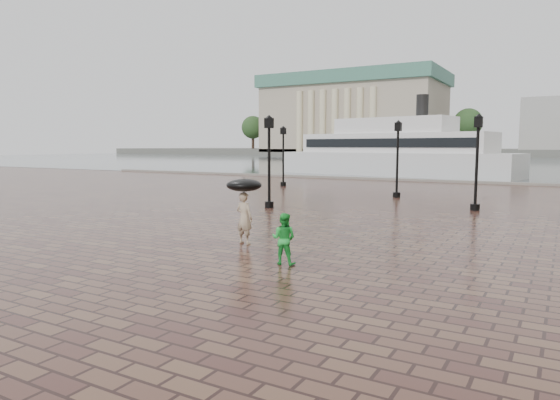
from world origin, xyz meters
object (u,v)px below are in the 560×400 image
Objects in this scene: child_pedestrian at (284,239)px; ferry_near at (394,152)px; street_lamps at (402,158)px; adult_pedestrian at (244,218)px.

child_pedestrian is 0.05× the size of ferry_near.
adult_pedestrian is (-0.34, -15.82, -1.51)m from street_lamps.
adult_pedestrian is 2.95m from child_pedestrian.
adult_pedestrian is at bearing -91.22° from street_lamps.
street_lamps is at bearing -84.81° from adult_pedestrian.
child_pedestrian is 40.55m from ferry_near.
street_lamps is at bearing -61.67° from ferry_near.
street_lamps is 15.90m from adult_pedestrian.
adult_pedestrian is 1.22× the size of child_pedestrian.
street_lamps is 17.75m from child_pedestrian.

